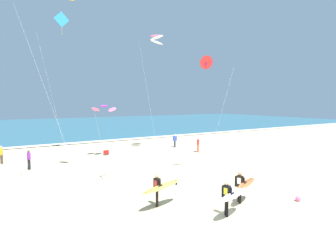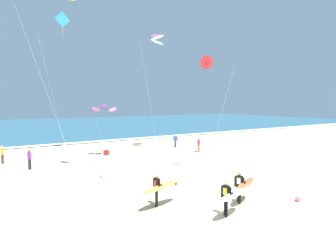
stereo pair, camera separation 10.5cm
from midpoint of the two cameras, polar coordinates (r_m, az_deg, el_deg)
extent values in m
plane|color=#CCB789|center=(14.14, 11.41, -17.53)|extent=(160.00, 160.00, 0.00)
cube|color=#2D6075|center=(67.31, -23.74, -0.03)|extent=(160.00, 60.00, 0.08)
cube|color=white|center=(38.24, -17.66, -3.26)|extent=(160.00, 1.50, 0.01)
cylinder|color=black|center=(15.62, 14.40, -13.67)|extent=(0.13, 0.13, 0.88)
cylinder|color=black|center=(15.86, 14.12, -13.37)|extent=(0.13, 0.13, 0.88)
cube|color=black|center=(15.52, 14.32, -10.93)|extent=(0.32, 0.39, 0.60)
cube|color=white|center=(15.42, 14.18, -10.88)|extent=(0.09, 0.19, 0.32)
sphere|color=#A87A59|center=(15.41, 14.35, -9.42)|extent=(0.21, 0.21, 0.21)
cylinder|color=black|center=(15.41, 15.14, -10.63)|extent=(0.09, 0.09, 0.26)
cylinder|color=black|center=(15.36, 15.37, -11.19)|extent=(0.26, 0.17, 0.14)
cylinder|color=black|center=(15.61, 13.51, -10.97)|extent=(0.09, 0.09, 0.56)
ellipsoid|color=orange|center=(15.42, 15.58, -11.29)|extent=(2.04, 1.23, 0.22)
cube|color=#333333|center=(15.41, 15.59, -11.16)|extent=(1.63, 0.71, 0.14)
cube|color=#262628|center=(16.20, 16.62, -10.78)|extent=(0.12, 0.06, 0.14)
cylinder|color=black|center=(14.72, -2.50, -14.68)|extent=(0.13, 0.13, 0.88)
cylinder|color=black|center=(14.93, -2.44, -14.40)|extent=(0.13, 0.13, 0.88)
cube|color=black|center=(14.59, -2.48, -11.80)|extent=(0.27, 0.37, 0.60)
cube|color=red|center=(14.52, -2.80, -11.73)|extent=(0.05, 0.20, 0.32)
sphere|color=tan|center=(14.48, -2.49, -10.21)|extent=(0.21, 0.21, 0.21)
cylinder|color=black|center=(14.40, -1.87, -11.58)|extent=(0.09, 0.09, 0.26)
cylinder|color=black|center=(14.33, -1.80, -12.20)|extent=(0.26, 0.13, 0.14)
cylinder|color=black|center=(14.77, -3.08, -11.76)|extent=(0.09, 0.09, 0.56)
ellipsoid|color=#EFD14C|center=(14.35, -1.51, -12.34)|extent=(2.55, 1.09, 0.31)
cube|color=#333333|center=(14.34, -1.51, -12.19)|extent=(2.14, 0.48, 0.22)
cube|color=#262628|center=(15.06, 1.51, -11.78)|extent=(0.12, 0.04, 0.14)
cylinder|color=black|center=(13.82, 11.81, -16.12)|extent=(0.13, 0.13, 0.88)
cylinder|color=black|center=(14.03, 11.58, -15.79)|extent=(0.13, 0.13, 0.88)
cube|color=black|center=(13.68, 11.75, -13.05)|extent=(0.28, 0.38, 0.60)
cube|color=yellow|center=(13.58, 11.52, -13.00)|extent=(0.07, 0.20, 0.32)
sphere|color=tan|center=(13.56, 11.78, -11.36)|extent=(0.21, 0.21, 0.21)
cylinder|color=black|center=(13.54, 12.61, -12.78)|extent=(0.09, 0.09, 0.26)
cylinder|color=black|center=(13.49, 12.81, -13.43)|extent=(0.26, 0.15, 0.14)
cylinder|color=black|center=(13.81, 10.91, -13.04)|extent=(0.09, 0.09, 0.56)
ellipsoid|color=white|center=(13.53, 13.09, -13.55)|extent=(2.13, 1.07, 0.22)
cube|color=#333333|center=(13.52, 13.09, -13.40)|extent=(1.75, 0.52, 0.14)
cube|color=#262628|center=(14.28, 14.85, -12.89)|extent=(0.12, 0.04, 0.14)
cone|color=red|center=(20.58, 7.68, 12.85)|extent=(1.03, 0.68, 0.96)
cube|color=purple|center=(20.56, 7.67, 12.47)|extent=(0.14, 0.33, 0.24)
cylinder|color=silver|center=(20.81, 10.36, 1.15)|extent=(2.05, 0.75, 7.87)
cylinder|color=brown|center=(21.85, 12.86, -9.31)|extent=(0.06, 0.06, 0.10)
ellipsoid|color=pink|center=(26.76, -11.49, 3.33)|extent=(1.25, 1.24, 0.53)
ellipsoid|color=purple|center=(27.15, -13.17, 4.02)|extent=(1.25, 1.23, 0.20)
ellipsoid|color=pink|center=(27.58, -14.78, 3.31)|extent=(1.25, 1.24, 0.53)
cylinder|color=silver|center=(26.51, -13.99, -1.80)|extent=(1.35, 1.29, 4.48)
cylinder|color=brown|center=(26.08, -14.87, -7.03)|extent=(0.06, 0.06, 0.10)
ellipsoid|color=white|center=(29.51, -2.44, 17.68)|extent=(1.55, 1.27, 0.62)
ellipsoid|color=pink|center=(30.69, -2.44, 17.98)|extent=(1.55, 1.27, 0.20)
ellipsoid|color=white|center=(31.70, -2.43, 16.79)|extent=(1.55, 1.27, 0.62)
cylinder|color=silver|center=(29.92, -4.19, 6.00)|extent=(1.64, 0.92, 11.69)
cylinder|color=brown|center=(30.43, -5.87, -5.18)|extent=(0.06, 0.06, 0.10)
cube|color=#2D99DB|center=(31.25, -21.12, 19.75)|extent=(1.54, 0.30, 1.55)
cylinder|color=yellow|center=(30.96, -21.05, 17.70)|extent=(0.02, 0.02, 0.75)
cylinder|color=silver|center=(29.76, -22.87, 5.86)|extent=(2.40, 0.43, 11.92)
cylinder|color=brown|center=(29.87, -24.70, -5.80)|extent=(0.06, 0.06, 0.10)
cylinder|color=silver|center=(21.47, -23.98, 6.76)|extent=(3.34, 3.30, 12.25)
cylinder|color=brown|center=(23.55, -28.04, -8.73)|extent=(0.06, 0.06, 0.10)
cylinder|color=black|center=(24.96, -26.73, -7.06)|extent=(0.22, 0.22, 0.84)
cube|color=purple|center=(24.83, -26.79, -5.51)|extent=(0.27, 0.36, 0.54)
sphere|color=brown|center=(24.76, -26.83, -4.64)|extent=(0.20, 0.20, 0.20)
cylinder|color=purple|center=(25.04, -26.97, -5.66)|extent=(0.08, 0.08, 0.50)
cylinder|color=purple|center=(24.65, -26.60, -5.80)|extent=(0.08, 0.08, 0.50)
cylinder|color=#2D334C|center=(33.05, 1.31, -3.70)|extent=(0.22, 0.22, 0.84)
cube|color=#3351B7|center=(32.96, 1.31, -2.51)|extent=(0.36, 0.34, 0.54)
sphere|color=beige|center=(32.91, 1.31, -1.85)|extent=(0.20, 0.20, 0.20)
cylinder|color=#3351B7|center=(32.98, 0.94, -2.68)|extent=(0.08, 0.08, 0.50)
cylinder|color=#3351B7|center=(32.96, 1.67, -2.69)|extent=(0.08, 0.08, 0.50)
cylinder|color=#4C3D2D|center=(28.40, -31.08, -5.84)|extent=(0.22, 0.22, 0.84)
cube|color=gold|center=(28.28, -31.14, -4.47)|extent=(0.22, 0.34, 0.54)
sphere|color=beige|center=(28.23, -31.17, -3.70)|extent=(0.20, 0.20, 0.20)
cylinder|color=gold|center=(28.09, -31.19, -4.73)|extent=(0.08, 0.08, 0.50)
cylinder|color=gold|center=(28.50, -31.07, -4.60)|extent=(0.08, 0.08, 0.50)
cylinder|color=#D8593F|center=(30.01, 6.08, -4.61)|extent=(0.22, 0.22, 0.84)
cube|color=red|center=(29.90, 6.09, -3.30)|extent=(0.37, 0.33, 0.54)
sphere|color=beige|center=(29.85, 6.10, -2.58)|extent=(0.20, 0.20, 0.20)
cylinder|color=red|center=(30.11, 6.21, -3.44)|extent=(0.08, 0.08, 0.50)
cylinder|color=red|center=(29.72, 5.96, -3.55)|extent=(0.08, 0.08, 0.50)
cylinder|color=silver|center=(19.99, -13.31, -7.71)|extent=(0.05, 0.05, 2.10)
cube|color=red|center=(19.90, -12.75, -5.26)|extent=(0.40, 0.02, 0.28)
sphere|color=pink|center=(17.09, 24.97, -13.39)|extent=(0.28, 0.28, 0.28)
camera|label=1|loc=(0.05, -90.16, -0.01)|focal=29.69mm
camera|label=2|loc=(0.05, 89.84, 0.01)|focal=29.69mm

